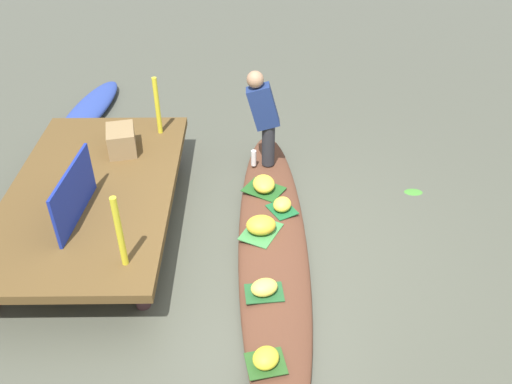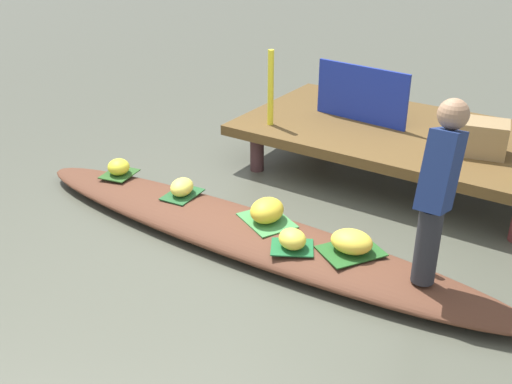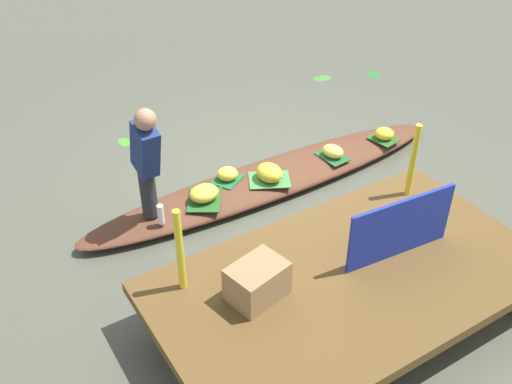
{
  "view_description": "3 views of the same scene",
  "coord_description": "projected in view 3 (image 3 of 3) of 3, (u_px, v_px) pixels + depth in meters",
  "views": [
    {
      "loc": [
        -4.19,
        0.23,
        3.87
      ],
      "look_at": [
        0.39,
        0.17,
        0.51
      ],
      "focal_mm": 37.23,
      "sensor_mm": 36.0,
      "label": 1
    },
    {
      "loc": [
        2.42,
        -3.5,
        2.56
      ],
      "look_at": [
        -0.09,
        0.28,
        0.32
      ],
      "focal_mm": 42.51,
      "sensor_mm": 36.0,
      "label": 2
    },
    {
      "loc": [
        3.04,
        4.55,
        3.8
      ],
      "look_at": [
        0.41,
        0.32,
        0.25
      ],
      "focal_mm": 41.47,
      "sensor_mm": 36.0,
      "label": 3
    }
  ],
  "objects": [
    {
      "name": "canal_water",
      "position": [
        272.0,
        185.0,
        6.66
      ],
      "size": [
        40.0,
        40.0,
        0.0
      ],
      "primitive_type": "plane",
      "color": "#4C4E41",
      "rests_on": "ground"
    },
    {
      "name": "dock_platform",
      "position": [
        349.0,
        281.0,
        4.82
      ],
      "size": [
        3.2,
        1.8,
        0.48
      ],
      "color": "brown",
      "rests_on": "ground"
    },
    {
      "name": "vendor_boat",
      "position": [
        272.0,
        178.0,
        6.61
      ],
      "size": [
        4.52,
        0.75,
        0.18
      ],
      "primitive_type": "ellipsoid",
      "rotation": [
        0.0,
        0.0,
        0.0
      ],
      "color": "brown",
      "rests_on": "ground"
    },
    {
      "name": "leaf_mat_0",
      "position": [
        204.0,
        200.0,
        6.12
      ],
      "size": [
        0.52,
        0.55,
        0.01
      ],
      "primitive_type": "cube",
      "rotation": [
        0.0,
        0.0,
        1.01
      ],
      "color": "#225620",
      "rests_on": "vendor_boat"
    },
    {
      "name": "banana_bunch_0",
      "position": [
        204.0,
        193.0,
        6.07
      ],
      "size": [
        0.34,
        0.28,
        0.16
      ],
      "primitive_type": "ellipsoid",
      "rotation": [
        0.0,
        0.0,
        3.23
      ],
      "color": "yellow",
      "rests_on": "vendor_boat"
    },
    {
      "name": "leaf_mat_1",
      "position": [
        384.0,
        139.0,
        7.13
      ],
      "size": [
        0.32,
        0.36,
        0.01
      ],
      "primitive_type": "cube",
      "rotation": [
        0.0,
        0.0,
        1.76
      ],
      "color": "#295520",
      "rests_on": "vendor_boat"
    },
    {
      "name": "banana_bunch_1",
      "position": [
        384.0,
        134.0,
        7.09
      ],
      "size": [
        0.31,
        0.31,
        0.15
      ],
      "primitive_type": "ellipsoid",
      "rotation": [
        0.0,
        0.0,
        5.48
      ],
      "color": "yellow",
      "rests_on": "vendor_boat"
    },
    {
      "name": "leaf_mat_2",
      "position": [
        228.0,
        179.0,
        6.42
      ],
      "size": [
        0.4,
        0.38,
        0.01
      ],
      "primitive_type": "cube",
      "rotation": [
        0.0,
        0.0,
        0.51
      ],
      "color": "#1B5F2F",
      "rests_on": "vendor_boat"
    },
    {
      "name": "banana_bunch_2",
      "position": [
        227.0,
        174.0,
        6.38
      ],
      "size": [
        0.29,
        0.28,
        0.15
      ],
      "primitive_type": "ellipsoid",
      "rotation": [
        0.0,
        0.0,
        5.78
      ],
      "color": "yellow",
      "rests_on": "vendor_boat"
    },
    {
      "name": "leaf_mat_3",
      "position": [
        332.0,
        157.0,
        6.81
      ],
      "size": [
        0.28,
        0.38,
        0.01
      ],
      "primitive_type": "cube",
      "rotation": [
        0.0,
        0.0,
        1.66
      ],
      "color": "#22562A",
      "rests_on": "vendor_boat"
    },
    {
      "name": "banana_bunch_3",
      "position": [
        333.0,
        151.0,
        6.76
      ],
      "size": [
        0.26,
        0.3,
        0.15
      ],
      "primitive_type": "ellipsoid",
      "rotation": [
        0.0,
        0.0,
        1.89
      ],
      "color": "#F4E456",
      "rests_on": "vendor_boat"
    },
    {
      "name": "leaf_mat_4",
      "position": [
        269.0,
        180.0,
        6.42
      ],
      "size": [
        0.55,
        0.5,
        0.01
      ],
      "primitive_type": "cube",
      "rotation": [
        0.0,
        0.0,
        2.67
      ],
      "color": "#3E8643",
      "rests_on": "vendor_boat"
    },
    {
      "name": "banana_bunch_4",
      "position": [
        269.0,
        173.0,
        6.37
      ],
      "size": [
        0.29,
        0.34,
        0.19
      ],
      "primitive_type": "ellipsoid",
      "rotation": [
        0.0,
        0.0,
        4.82
      ],
      "color": "gold",
      "rests_on": "vendor_boat"
    },
    {
      "name": "vendor_person",
      "position": [
        146.0,
        158.0,
        5.47
      ],
      "size": [
        0.2,
        0.41,
        1.25
      ],
      "color": "#28282D",
      "rests_on": "vendor_boat"
    },
    {
      "name": "water_bottle",
      "position": [
        161.0,
        214.0,
        5.75
      ],
      "size": [
        0.07,
        0.07,
        0.21
      ],
      "primitive_type": "cylinder",
      "color": "silver",
      "rests_on": "vendor_boat"
    },
    {
      "name": "market_banner",
      "position": [
        401.0,
        228.0,
        4.83
      ],
      "size": [
        1.01,
        0.12,
        0.56
      ],
      "primitive_type": "cube",
      "rotation": [
        0.0,
        0.0,
        -0.09
      ],
      "color": "navy",
      "rests_on": "dock_platform"
    },
    {
      "name": "railing_post_west",
      "position": [
        413.0,
        161.0,
        5.49
      ],
      "size": [
        0.06,
        0.06,
        0.75
      ],
      "primitive_type": "cylinder",
      "color": "yellow",
      "rests_on": "dock_platform"
    },
    {
      "name": "railing_post_east",
      "position": [
        180.0,
        250.0,
        4.46
      ],
      "size": [
        0.06,
        0.06,
        0.75
      ],
      "primitive_type": "cylinder",
      "color": "yellow",
      "rests_on": "dock_platform"
    },
    {
      "name": "produce_crate",
      "position": [
        257.0,
        281.0,
        4.51
      ],
      "size": [
        0.5,
        0.41,
        0.3
      ],
      "primitive_type": "cube",
      "rotation": [
        0.0,
        0.0,
        0.22
      ],
      "color": "olive",
      "rests_on": "dock_platform"
    },
    {
      "name": "drifting_plant_0",
      "position": [
        124.0,
        142.0,
        7.44
      ],
      "size": [
        0.15,
        0.23,
        0.01
      ],
      "primitive_type": "ellipsoid",
      "rotation": [
        0.0,
        0.0,
        1.55
      ],
      "color": "#438B30",
      "rests_on": "ground"
    },
    {
      "name": "drifting_plant_1",
      "position": [
        322.0,
        78.0,
        8.98
      ],
      "size": [
        0.32,
        0.23,
        0.01
      ],
      "primitive_type": "ellipsoid",
      "rotation": [
        0.0,
        0.0,
        3.03
      ],
      "color": "#3C7F2E",
      "rests_on": "ground"
    },
    {
      "name": "drifting_plant_2",
      "position": [
        373.0,
        74.0,
        9.1
      ],
      "size": [
        0.22,
        0.27,
        0.01
      ],
      "primitive_type": "ellipsoid",
      "rotation": [
        0.0,
        0.0,
        1.48
      ],
      "color": "#256E2E",
      "rests_on": "ground"
    }
  ]
}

